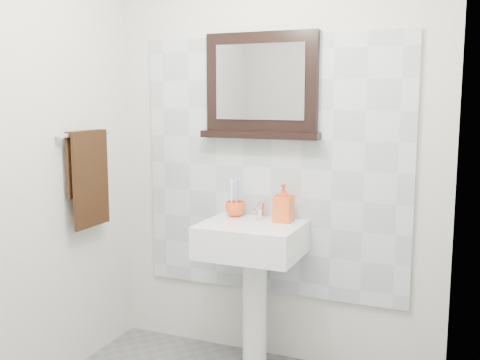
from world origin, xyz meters
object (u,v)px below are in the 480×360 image
object	(u,v)px
soap_dispenser	(283,202)
hand_towel	(88,171)
pedestal_sink	(252,255)
framed_mirror	(261,88)
toothbrush_cup	(235,209)

from	to	relation	value
soap_dispenser	hand_towel	size ratio (longest dim) A/B	0.40
soap_dispenser	hand_towel	world-z (taller)	hand_towel
pedestal_sink	framed_mirror	xyz separation A→B (m)	(-0.02, 0.19, 0.93)
toothbrush_cup	soap_dispenser	bearing A→B (deg)	-4.51
soap_dispenser	framed_mirror	xyz separation A→B (m)	(-0.17, 0.08, 0.63)
pedestal_sink	soap_dispenser	size ratio (longest dim) A/B	4.39
toothbrush_cup	framed_mirror	distance (m)	0.71
soap_dispenser	framed_mirror	size ratio (longest dim) A/B	0.31
hand_towel	pedestal_sink	bearing A→B (deg)	15.73
pedestal_sink	toothbrush_cup	xyz separation A→B (m)	(-0.16, 0.13, 0.23)
toothbrush_cup	framed_mirror	bearing A→B (deg)	23.56
pedestal_sink	framed_mirror	size ratio (longest dim) A/B	1.37
hand_towel	soap_dispenser	bearing A→B (deg)	18.80
framed_mirror	hand_towel	bearing A→B (deg)	-153.43
pedestal_sink	soap_dispenser	bearing A→B (deg)	35.06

